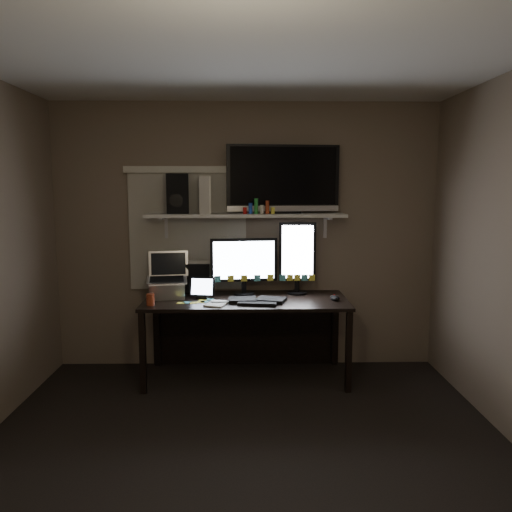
{
  "coord_description": "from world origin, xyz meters",
  "views": [
    {
      "loc": [
        0.01,
        -2.92,
        1.72
      ],
      "look_at": [
        0.09,
        1.25,
        1.14
      ],
      "focal_mm": 35.0,
      "sensor_mm": 36.0,
      "label": 1
    }
  ],
  "objects_px": {
    "monitor_landscape": "(244,266)",
    "laptop": "(167,276)",
    "speaker": "(178,194)",
    "mouse": "(335,298)",
    "tablet": "(202,288)",
    "game_console": "(206,195)",
    "cup": "(150,300)",
    "desk": "(246,315)",
    "monitor_portrait": "(297,258)",
    "tv": "(283,179)",
    "keyboard": "(257,300)"
  },
  "relations": [
    {
      "from": "tablet",
      "to": "speaker",
      "type": "bearing_deg",
      "value": 146.34
    },
    {
      "from": "keyboard",
      "to": "tablet",
      "type": "relative_size",
      "value": 2.2
    },
    {
      "from": "mouse",
      "to": "cup",
      "type": "bearing_deg",
      "value": 175.06
    },
    {
      "from": "speaker",
      "to": "keyboard",
      "type": "bearing_deg",
      "value": -31.19
    },
    {
      "from": "desk",
      "to": "tv",
      "type": "distance_m",
      "value": 1.29
    },
    {
      "from": "mouse",
      "to": "speaker",
      "type": "distance_m",
      "value": 1.69
    },
    {
      "from": "cup",
      "to": "speaker",
      "type": "xyz_separation_m",
      "value": [
        0.19,
        0.46,
        0.88
      ]
    },
    {
      "from": "game_console",
      "to": "speaker",
      "type": "xyz_separation_m",
      "value": [
        -0.25,
        0.02,
        0.01
      ]
    },
    {
      "from": "tv",
      "to": "monitor_portrait",
      "type": "bearing_deg",
      "value": -12.22
    },
    {
      "from": "monitor_landscape",
      "to": "mouse",
      "type": "distance_m",
      "value": 0.88
    },
    {
      "from": "desk",
      "to": "speaker",
      "type": "relative_size",
      "value": 5.03
    },
    {
      "from": "laptop",
      "to": "tv",
      "type": "bearing_deg",
      "value": -0.08
    },
    {
      "from": "keyboard",
      "to": "cup",
      "type": "xyz_separation_m",
      "value": [
        -0.9,
        -0.12,
        0.03
      ]
    },
    {
      "from": "desk",
      "to": "speaker",
      "type": "bearing_deg",
      "value": 170.63
    },
    {
      "from": "keyboard",
      "to": "tv",
      "type": "xyz_separation_m",
      "value": [
        0.24,
        0.34,
        1.04
      ]
    },
    {
      "from": "mouse",
      "to": "tv",
      "type": "xyz_separation_m",
      "value": [
        -0.44,
        0.3,
        1.04
      ]
    },
    {
      "from": "desk",
      "to": "keyboard",
      "type": "bearing_deg",
      "value": -67.86
    },
    {
      "from": "monitor_portrait",
      "to": "cup",
      "type": "height_order",
      "value": "monitor_portrait"
    },
    {
      "from": "keyboard",
      "to": "tv",
      "type": "bearing_deg",
      "value": 62.32
    },
    {
      "from": "monitor_portrait",
      "to": "game_console",
      "type": "relative_size",
      "value": 2.05
    },
    {
      "from": "desk",
      "to": "mouse",
      "type": "height_order",
      "value": "mouse"
    },
    {
      "from": "monitor_portrait",
      "to": "keyboard",
      "type": "height_order",
      "value": "monitor_portrait"
    },
    {
      "from": "keyboard",
      "to": "game_console",
      "type": "bearing_deg",
      "value": 153.5
    },
    {
      "from": "tablet",
      "to": "game_console",
      "type": "height_order",
      "value": "game_console"
    },
    {
      "from": "cup",
      "to": "game_console",
      "type": "distance_m",
      "value": 1.06
    },
    {
      "from": "tablet",
      "to": "laptop",
      "type": "height_order",
      "value": "laptop"
    },
    {
      "from": "mouse",
      "to": "tablet",
      "type": "bearing_deg",
      "value": 165.11
    },
    {
      "from": "mouse",
      "to": "tablet",
      "type": "xyz_separation_m",
      "value": [
        -1.17,
        0.09,
        0.08
      ]
    },
    {
      "from": "keyboard",
      "to": "monitor_portrait",
      "type": "bearing_deg",
      "value": 48.55
    },
    {
      "from": "keyboard",
      "to": "cup",
      "type": "height_order",
      "value": "cup"
    },
    {
      "from": "cup",
      "to": "game_console",
      "type": "xyz_separation_m",
      "value": [
        0.44,
        0.44,
        0.87
      ]
    },
    {
      "from": "keyboard",
      "to": "mouse",
      "type": "height_order",
      "value": "mouse"
    },
    {
      "from": "monitor_portrait",
      "to": "mouse",
      "type": "distance_m",
      "value": 0.53
    },
    {
      "from": "monitor_portrait",
      "to": "tablet",
      "type": "xyz_separation_m",
      "value": [
        -0.87,
        -0.2,
        -0.24
      ]
    },
    {
      "from": "desk",
      "to": "cup",
      "type": "relative_size",
      "value": 18.16
    },
    {
      "from": "game_console",
      "to": "tablet",
      "type": "bearing_deg",
      "value": -104.45
    },
    {
      "from": "monitor_landscape",
      "to": "keyboard",
      "type": "height_order",
      "value": "monitor_landscape"
    },
    {
      "from": "speaker",
      "to": "mouse",
      "type": "bearing_deg",
      "value": -18.07
    },
    {
      "from": "mouse",
      "to": "keyboard",
      "type": "bearing_deg",
      "value": 172.38
    },
    {
      "from": "keyboard",
      "to": "tv",
      "type": "height_order",
      "value": "tv"
    },
    {
      "from": "desk",
      "to": "speaker",
      "type": "distance_m",
      "value": 1.27
    },
    {
      "from": "mouse",
      "to": "monitor_portrait",
      "type": "bearing_deg",
      "value": 125.77
    },
    {
      "from": "desk",
      "to": "cup",
      "type": "xyz_separation_m",
      "value": [
        -0.8,
        -0.35,
        0.23
      ]
    },
    {
      "from": "laptop",
      "to": "speaker",
      "type": "bearing_deg",
      "value": 49.55
    },
    {
      "from": "monitor_landscape",
      "to": "keyboard",
      "type": "distance_m",
      "value": 0.41
    },
    {
      "from": "monitor_portrait",
      "to": "tv",
      "type": "relative_size",
      "value": 0.66
    },
    {
      "from": "cup",
      "to": "tv",
      "type": "relative_size",
      "value": 0.1
    },
    {
      "from": "monitor_landscape",
      "to": "laptop",
      "type": "relative_size",
      "value": 1.53
    },
    {
      "from": "monitor_landscape",
      "to": "keyboard",
      "type": "xyz_separation_m",
      "value": [
        0.11,
        -0.3,
        -0.25
      ]
    },
    {
      "from": "monitor_portrait",
      "to": "mouse",
      "type": "xyz_separation_m",
      "value": [
        0.31,
        -0.29,
        -0.32
      ]
    }
  ]
}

